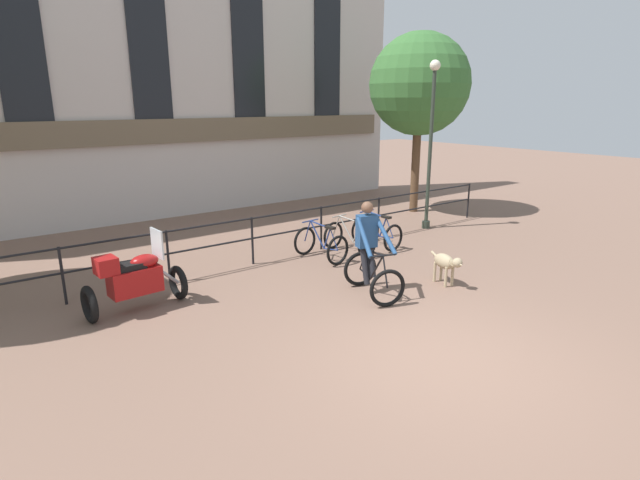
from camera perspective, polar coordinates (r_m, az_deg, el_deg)
The scene contains 11 objects.
ground_plane at distance 7.33m, azimuth 13.52°, elevation -12.89°, with size 60.00×60.00×0.00m, color #7A5B4C.
canal_railing at distance 10.85m, azimuth -7.77°, elevation 0.84°, with size 15.05×0.05×1.05m.
building_facade at distance 15.90m, azimuth -19.46°, elevation 20.53°, with size 18.00×0.72×10.14m.
cyclist_with_bike at distance 9.12m, azimuth 5.77°, elevation -1.57°, with size 0.98×1.31×1.70m.
dog at distance 9.90m, azimuth 14.24°, elevation -2.54°, with size 0.34×0.91×0.63m.
parked_motorcycle at distance 8.95m, azimuth -20.49°, elevation -4.21°, with size 1.68×0.74×1.35m.
parked_bicycle_near_lamp at distance 11.14m, azimuth 0.11°, elevation -0.50°, with size 0.79×1.18×0.86m.
parked_bicycle_mid_left at distance 11.65m, azimuth 3.45°, elevation 0.20°, with size 0.82×1.20×0.86m.
parked_bicycle_mid_right at distance 12.21m, azimuth 6.50°, elevation 0.84°, with size 0.75×1.16×0.86m.
street_lamp at distance 13.97m, azimuth 12.56°, elevation 11.39°, with size 0.28×0.28×4.48m.
tree_canalside_right at distance 16.16m, azimuth 11.32°, elevation 17.00°, with size 3.07×3.07×5.48m.
Camera 1 is at (-5.10, -3.98, 3.44)m, focal length 28.00 mm.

